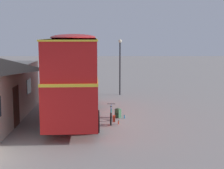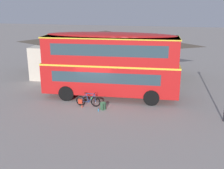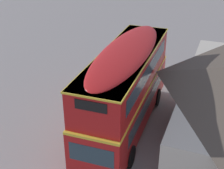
# 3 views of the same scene
# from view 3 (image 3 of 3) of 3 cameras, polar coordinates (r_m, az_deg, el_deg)

# --- Properties ---
(ground_plane) EXTENTS (120.00, 120.00, 0.00)m
(ground_plane) POSITION_cam_3_polar(r_m,az_deg,el_deg) (19.46, 1.13, -5.56)
(ground_plane) COLOR gray
(double_decker_bus) EXTENTS (9.88, 3.03, 4.79)m
(double_decker_bus) POSITION_cam_3_polar(r_m,az_deg,el_deg) (17.12, 2.44, -0.27)
(double_decker_bus) COLOR black
(double_decker_bus) RESTS_ON ground
(touring_bicycle) EXTENTS (1.74, 0.46, 0.97)m
(touring_bicycle) POSITION_cam_3_polar(r_m,az_deg,el_deg) (19.88, -2.14, -3.53)
(touring_bicycle) COLOR black
(touring_bicycle) RESTS_ON ground
(backpack_on_ground) EXTENTS (0.38, 0.39, 0.56)m
(backpack_on_ground) POSITION_cam_3_polar(r_m,az_deg,el_deg) (19.15, -4.66, -5.23)
(backpack_on_ground) COLOR #386642
(backpack_on_ground) RESTS_ON ground
(water_bottle_blue_sports) EXTENTS (0.07, 0.07, 0.21)m
(water_bottle_blue_sports) POSITION_cam_3_polar(r_m,az_deg,el_deg) (19.56, -5.31, -5.15)
(water_bottle_blue_sports) COLOR #338CBF
(water_bottle_blue_sports) RESTS_ON ground
(water_bottle_red_squeeze) EXTENTS (0.07, 0.07, 0.22)m
(water_bottle_red_squeeze) POSITION_cam_3_polar(r_m,az_deg,el_deg) (20.36, -2.81, -3.63)
(water_bottle_red_squeeze) COLOR #D84C33
(water_bottle_red_squeeze) RESTS_ON ground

